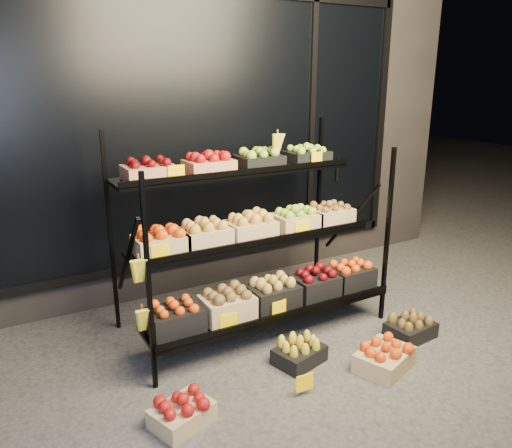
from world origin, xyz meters
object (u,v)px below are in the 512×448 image
floor_crate_midleft (299,352)px  floor_crate_left (182,411)px  display_rack (255,238)px  floor_crate_midright (384,356)px

floor_crate_midleft → floor_crate_left: bearing=177.3°
display_rack → floor_crate_midright: display_rack is taller
floor_crate_left → floor_crate_midleft: same height
floor_crate_left → floor_crate_midleft: (1.00, 0.21, 0.00)m
floor_crate_left → floor_crate_midright: 1.51m
display_rack → floor_crate_midleft: 0.96m
display_rack → floor_crate_left: size_ratio=5.19×
display_rack → floor_crate_midright: 1.33m
floor_crate_left → floor_crate_midleft: bearing=-7.1°
floor_crate_left → floor_crate_midright: (1.50, -0.16, 0.01)m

